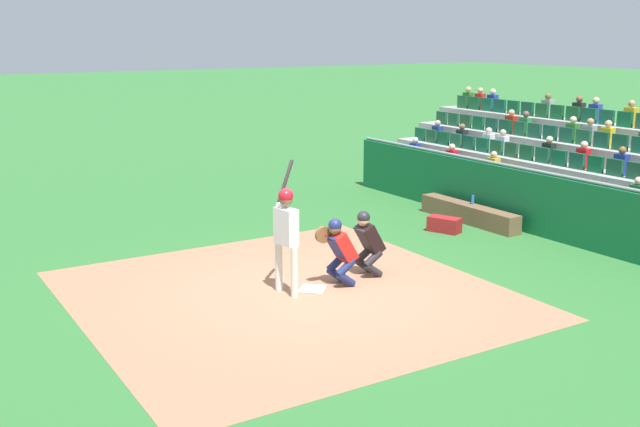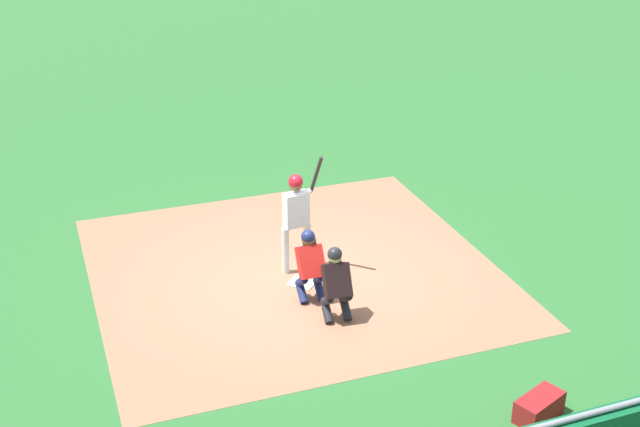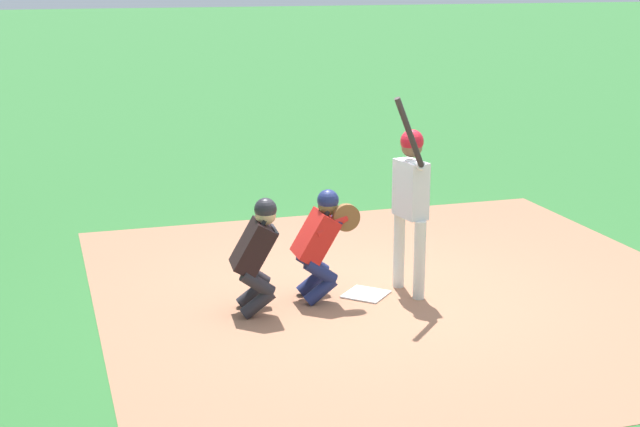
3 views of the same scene
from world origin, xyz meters
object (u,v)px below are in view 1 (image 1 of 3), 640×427
(equipment_duffel_bag, at_px, (444,225))
(batter_at_plate, at_px, (286,228))
(catcher_crouching, at_px, (339,247))
(dugout_bench, at_px, (469,213))
(home_plate_marker, at_px, (313,289))
(water_bottle_on_bench, at_px, (473,200))
(home_plate_umpire, at_px, (368,240))

(equipment_duffel_bag, bearing_deg, batter_at_plate, 86.82)
(catcher_crouching, relative_size, dugout_bench, 0.42)
(home_plate_marker, relative_size, water_bottle_on_bench, 2.01)
(home_plate_marker, bearing_deg, home_plate_umpire, -84.39)
(home_plate_umpire, distance_m, dugout_bench, 4.88)
(batter_at_plate, xyz_separation_m, equipment_duffel_bag, (1.71, -5.10, -1.00))
(dugout_bench, height_order, water_bottle_on_bench, water_bottle_on_bench)
(catcher_crouching, distance_m, equipment_duffel_bag, 4.52)
(home_plate_marker, distance_m, dugout_bench, 6.08)
(equipment_duffel_bag, bearing_deg, dugout_bench, -93.43)
(home_plate_umpire, distance_m, equipment_duffel_bag, 3.76)
(home_plate_umpire, bearing_deg, equipment_duffel_bag, -63.74)
(water_bottle_on_bench, relative_size, equipment_duffel_bag, 0.30)
(home_plate_marker, height_order, equipment_duffel_bag, equipment_duffel_bag)
(home_plate_marker, distance_m, batter_at_plate, 1.26)
(batter_at_plate, distance_m, catcher_crouching, 1.11)
(home_plate_marker, bearing_deg, water_bottle_on_bench, -69.97)
(home_plate_marker, distance_m, home_plate_umpire, 1.45)
(home_plate_umpire, xyz_separation_m, equipment_duffel_bag, (1.65, -3.34, -0.52))
(home_plate_umpire, bearing_deg, water_bottle_on_bench, -66.25)
(equipment_duffel_bag, bearing_deg, home_plate_marker, 89.36)
(home_plate_marker, relative_size, equipment_duffel_bag, 0.61)
(batter_at_plate, height_order, dugout_bench, batter_at_plate)
(home_plate_marker, relative_size, dugout_bench, 0.15)
(home_plate_marker, xyz_separation_m, catcher_crouching, (-0.04, -0.52, 0.69))
(water_bottle_on_bench, bearing_deg, dugout_bench, 78.32)
(dugout_bench, bearing_deg, catcher_crouching, 112.78)
(dugout_bench, bearing_deg, home_plate_marker, 110.50)
(home_plate_marker, xyz_separation_m, dugout_bench, (2.13, -5.70, 0.20))
(dugout_bench, relative_size, water_bottle_on_bench, 13.66)
(home_plate_marker, bearing_deg, batter_at_plate, 81.85)
(home_plate_marker, bearing_deg, catcher_crouching, -94.90)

